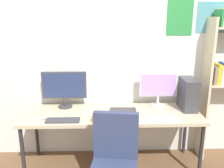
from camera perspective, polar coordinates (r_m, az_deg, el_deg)
wall_back at (r=3.24m, az=-0.17°, el=5.37°), size 4.55×0.11×2.60m
desk at (r=3.01m, az=0.03°, el=-7.63°), size 2.15×0.68×0.74m
monitor_left at (r=3.15m, az=-11.09°, el=-0.74°), size 0.56×0.18×0.47m
monitor_right at (r=3.18m, az=10.77°, el=-0.75°), size 0.48×0.18×0.44m
pc_tower at (r=3.19m, az=17.37°, el=-2.26°), size 0.17×0.34×0.39m
keyboard_left at (r=2.82m, az=-11.40°, el=-8.33°), size 0.38×0.13×0.02m
keyboard_right at (r=2.85m, az=11.62°, el=-8.03°), size 0.38×0.13×0.02m
computer_mouse at (r=2.92m, az=-15.52°, el=-7.55°), size 0.06×0.10×0.03m
laptop_closed at (r=3.00m, az=2.60°, el=-6.43°), size 0.33×0.23×0.02m
coffee_mug at (r=2.72m, az=-3.94°, el=-8.12°), size 0.11×0.08×0.09m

